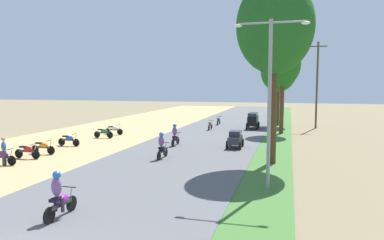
% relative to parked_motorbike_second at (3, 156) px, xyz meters
% --- Properties ---
extents(parked_motorbike_second, '(1.80, 0.54, 0.94)m').
position_rel_parked_motorbike_second_xyz_m(parked_motorbike_second, '(0.00, 0.00, 0.00)').
color(parked_motorbike_second, black).
rests_on(parked_motorbike_second, dirt_shoulder).
extents(parked_motorbike_third, '(1.80, 0.54, 0.94)m').
position_rel_parked_motorbike_second_xyz_m(parked_motorbike_third, '(0.11, 1.84, 0.00)').
color(parked_motorbike_third, black).
rests_on(parked_motorbike_third, dirt_shoulder).
extents(parked_motorbike_fourth, '(1.80, 0.54, 0.94)m').
position_rel_parked_motorbike_second_xyz_m(parked_motorbike_fourth, '(0.09, 3.33, 0.00)').
color(parked_motorbike_fourth, black).
rests_on(parked_motorbike_fourth, dirt_shoulder).
extents(parked_motorbike_fifth, '(1.80, 0.54, 0.94)m').
position_rel_parked_motorbike_second_xyz_m(parked_motorbike_fifth, '(-0.14, 6.55, 0.00)').
color(parked_motorbike_fifth, black).
rests_on(parked_motorbike_fifth, dirt_shoulder).
extents(parked_motorbike_sixth, '(1.80, 0.54, 0.94)m').
position_rel_parked_motorbike_second_xyz_m(parked_motorbike_sixth, '(0.32, 10.89, 0.00)').
color(parked_motorbike_sixth, black).
rests_on(parked_motorbike_sixth, dirt_shoulder).
extents(parked_motorbike_seventh, '(1.80, 0.54, 0.94)m').
position_rel_parked_motorbike_second_xyz_m(parked_motorbike_seventh, '(0.17, 13.05, 0.00)').
color(parked_motorbike_seventh, black).
rests_on(parked_motorbike_seventh, dirt_shoulder).
extents(pedestrian_on_shoulder, '(0.33, 0.41, 1.62)m').
position_rel_parked_motorbike_second_xyz_m(pedestrian_on_shoulder, '(0.25, -0.17, 0.41)').
color(pedestrian_on_shoulder, '#33333D').
rests_on(pedestrian_on_shoulder, dirt_shoulder).
extents(median_tree_nearest, '(4.34, 4.34, 10.52)m').
position_rel_parked_motorbike_second_xyz_m(median_tree_nearest, '(14.78, 4.44, 7.29)').
color(median_tree_nearest, '#4C351E').
rests_on(median_tree_nearest, median_strip).
extents(median_tree_second, '(3.29, 3.29, 8.53)m').
position_rel_parked_motorbike_second_xyz_m(median_tree_second, '(14.99, 17.95, 5.91)').
color(median_tree_second, '#4C351E').
rests_on(median_tree_second, median_strip).
extents(median_tree_third, '(3.96, 3.96, 8.39)m').
position_rel_parked_motorbike_second_xyz_m(median_tree_third, '(14.44, 24.75, 5.57)').
color(median_tree_third, '#4C351E').
rests_on(median_tree_third, median_strip).
extents(streetlamp_near, '(3.16, 0.20, 7.29)m').
position_rel_parked_motorbike_second_xyz_m(streetlamp_near, '(14.83, -0.81, 3.74)').
color(streetlamp_near, gray).
rests_on(streetlamp_near, median_strip).
extents(streetlamp_mid, '(3.16, 0.20, 7.05)m').
position_rel_parked_motorbike_second_xyz_m(streetlamp_mid, '(14.83, 30.84, 3.61)').
color(streetlamp_mid, gray).
rests_on(streetlamp_mid, median_strip).
extents(streetlamp_far, '(3.16, 0.20, 7.20)m').
position_rel_parked_motorbike_second_xyz_m(streetlamp_far, '(14.83, 40.27, 3.69)').
color(streetlamp_far, gray).
rests_on(streetlamp_far, median_strip).
extents(utility_pole_near, '(1.80, 0.20, 9.14)m').
position_rel_parked_motorbike_second_xyz_m(utility_pole_near, '(18.45, 23.58, 4.21)').
color(utility_pole_near, brown).
rests_on(utility_pole_near, ground).
extents(car_hatchback_charcoal, '(1.04, 2.00, 1.23)m').
position_rel_parked_motorbike_second_xyz_m(car_hatchback_charcoal, '(11.96, 8.95, 0.19)').
color(car_hatchback_charcoal, '#282D33').
rests_on(car_hatchback_charcoal, road_strip).
extents(car_van_black, '(1.19, 2.41, 1.67)m').
position_rel_parked_motorbike_second_xyz_m(car_van_black, '(12.08, 20.67, 0.47)').
color(car_van_black, black).
rests_on(car_van_black, road_strip).
extents(motorbike_foreground_rider, '(0.54, 1.80, 1.66)m').
position_rel_parked_motorbike_second_xyz_m(motorbike_foreground_rider, '(8.23, -6.30, 0.30)').
color(motorbike_foreground_rider, black).
rests_on(motorbike_foreground_rider, road_strip).
extents(motorbike_ahead_second, '(0.54, 1.80, 1.66)m').
position_rel_parked_motorbike_second_xyz_m(motorbike_ahead_second, '(8.20, 3.90, 0.30)').
color(motorbike_ahead_second, black).
rests_on(motorbike_ahead_second, road_strip).
extents(motorbike_ahead_third, '(0.54, 1.80, 1.66)m').
position_rel_parked_motorbike_second_xyz_m(motorbike_ahead_third, '(7.52, 8.61, 0.30)').
color(motorbike_ahead_third, black).
rests_on(motorbike_ahead_third, road_strip).
extents(motorbike_ahead_fourth, '(0.54, 1.80, 0.94)m').
position_rel_parked_motorbike_second_xyz_m(motorbike_ahead_fourth, '(7.97, 18.80, 0.02)').
color(motorbike_ahead_fourth, black).
rests_on(motorbike_ahead_fourth, road_strip).
extents(motorbike_ahead_fifth, '(0.54, 1.80, 0.94)m').
position_rel_parked_motorbike_second_xyz_m(motorbike_ahead_fifth, '(7.90, 23.54, 0.02)').
color(motorbike_ahead_fifth, black).
rests_on(motorbike_ahead_fifth, road_strip).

